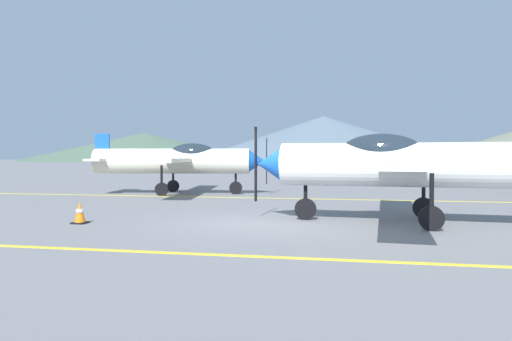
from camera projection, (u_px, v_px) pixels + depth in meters
ground_plane at (259, 222)px, 12.69m from camera, size 400.00×400.00×0.00m
apron_line_near at (213, 255)px, 8.44m from camera, size 80.00×0.16×0.01m
apron_line_far at (290, 198)px, 19.63m from camera, size 80.00×0.16×0.01m
airplane_near at (406, 163)px, 12.37m from camera, size 8.21×9.44×2.83m
airplane_mid at (179, 160)px, 21.97m from camera, size 8.25×9.45×2.83m
car_sedan at (446, 171)px, 30.12m from camera, size 4.45×2.33×1.62m
traffic_cone_front at (80, 213)px, 12.37m from camera, size 0.36×0.36×0.59m
hill_left at (144, 147)px, 178.06m from camera, size 89.59×89.59×10.48m
hill_centerleft at (323, 139)px, 139.54m from camera, size 82.60×82.60×13.63m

